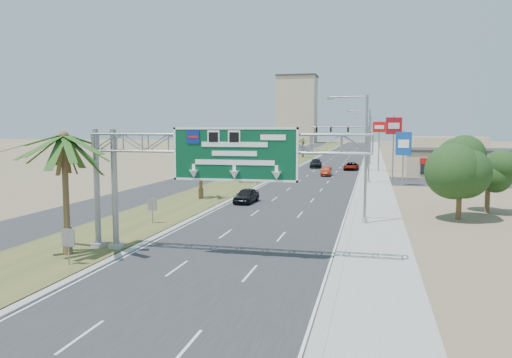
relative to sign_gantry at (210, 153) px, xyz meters
The scene contains 31 objects.
ground 11.68m from the sign_gantry, 83.89° to the right, with size 600.00×600.00×0.00m, color #8C7A59.
road 100.26m from the sign_gantry, 89.39° to the left, with size 12.00×300.00×0.02m, color #28282B.
sidewalk_right 100.71m from the sign_gantry, 84.54° to the left, with size 4.00×300.00×0.10m, color #9E9B93.
median_grass 100.65m from the sign_gantry, 95.10° to the left, with size 7.00×300.00×0.12m, color #454F22.
opposing_road 101.51m from the sign_gantry, 99.05° to the left, with size 8.00×300.00×0.02m, color #28282B.
sign_gantry is the anchor object (origin of this frame).
palm_near 8.41m from the sign_gantry, 166.68° to the right, with size 5.70×5.70×8.35m.
palm_row_b 23.66m from the sign_gantry, 110.92° to the left, with size 3.99×3.99×5.95m.
palm_row_c 39.00m from the sign_gantry, 102.50° to the left, with size 3.99×3.99×6.75m.
palm_row_d 56.73m from the sign_gantry, 98.56° to the left, with size 3.99×3.99×5.45m.
palm_row_e 75.55m from the sign_gantry, 96.41° to the left, with size 3.99×3.99×6.15m.
palm_row_f 100.44m from the sign_gantry, 94.82° to the left, with size 3.99×3.99×5.75m.
streetlight_near 14.75m from the sign_gantry, 55.30° to the left, with size 3.27×0.44×10.00m.
streetlight_mid 42.92m from the sign_gantry, 78.76° to the left, with size 3.27×0.44×10.00m.
streetlight_far 78.53m from the sign_gantry, 83.89° to the left, with size 3.27×0.44×10.00m.
signal_mast 62.37m from the sign_gantry, 84.26° to the left, with size 10.28×0.71×8.00m.
store_building 60.77m from the sign_gantry, 67.64° to the left, with size 18.00×10.00×4.00m, color tan.
oak_near 22.77m from the sign_gantry, 45.02° to the left, with size 4.50×4.50×6.80m.
oak_far 27.77m from the sign_gantry, 46.48° to the left, with size 3.50×3.50×5.60m.
median_signback_a 9.06m from the sign_gantry, 149.77° to the right, with size 0.75×0.08×2.08m.
median_signback_b 11.90m from the sign_gantry, 132.65° to the left, with size 0.75×0.08×2.08m.
tower_distant 242.33m from the sign_gantry, 97.34° to the left, with size 20.00×16.00×35.00m, color tan.
building_distant_left 156.40m from the sign_gantry, 106.32° to the left, with size 24.00×14.00×6.00m, color tan.
building_distant_right 133.78m from the sign_gantry, 76.57° to the left, with size 20.00×12.00×5.00m, color tan.
car_left_lane 21.68m from the sign_gantry, 98.70° to the left, with size 1.74×4.32×1.47m, color black.
car_mid_lane 51.90m from the sign_gantry, 87.79° to the left, with size 1.48×4.23×1.39m, color #671809.
car_right_lane 64.05m from the sign_gantry, 85.21° to the left, with size 2.28×4.95×1.37m, color gray.
car_far 67.92m from the sign_gantry, 91.24° to the left, with size 2.24×5.52×1.60m, color black.
pole_sign_red_near 48.35m from the sign_gantry, 75.74° to the left, with size 2.32×1.24×9.23m.
pole_sign_blue 42.02m from the sign_gantry, 72.10° to the left, with size 1.98×0.97×7.19m.
pole_sign_red_far 62.14m from the sign_gantry, 80.68° to the left, with size 2.21×0.43×8.80m.
Camera 1 is at (8.01, -17.27, 7.42)m, focal length 35.00 mm.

